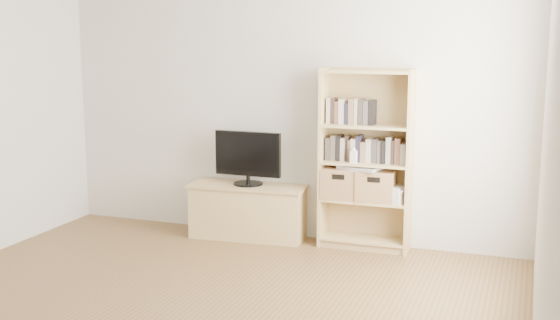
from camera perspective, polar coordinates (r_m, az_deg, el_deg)
The scene contains 12 objects.
back_wall at distance 6.54m, azimuth 0.55°, elevation 4.91°, with size 4.50×0.02×2.60m, color silver.
right_wall at distance 3.69m, azimuth 20.89°, elevation 0.07°, with size 0.02×5.00×2.60m, color silver.
tv_stand at distance 6.65m, azimuth -2.59°, elevation -4.26°, with size 1.06×0.40×0.49m, color tan.
bookshelf at distance 6.25m, azimuth 6.98°, elevation 0.01°, with size 0.81×0.29×1.61m, color tan.
television at distance 6.54m, azimuth -2.63°, elevation 0.14°, with size 0.64×0.05×0.51m, color black.
books_row_mid at distance 6.25m, azimuth 7.03°, elevation 0.87°, with size 0.83×0.16×0.22m, color #3F3733.
books_row_upper at distance 6.25m, azimuth 5.49°, elevation 3.79°, with size 0.35×0.13×0.19m, color #3F3733.
baby_monitor at distance 6.18m, azimuth 6.00°, elevation 0.26°, with size 0.06×0.04×0.11m, color white.
basket_left at distance 6.34m, azimuth 5.03°, elevation -1.84°, with size 0.34×0.28×0.28m, color #9E7C47.
basket_right at distance 6.27m, azimuth 7.80°, elevation -2.04°, with size 0.33×0.27×0.27m, color #9E7C47.
laptop at distance 6.26m, azimuth 6.58°, elevation -0.58°, with size 0.36×0.25×0.03m, color silver.
magazine_stack at distance 6.25m, azimuth 9.39°, elevation -2.85°, with size 0.18×0.25×0.12m, color silver.
Camera 1 is at (2.18, -3.64, 1.91)m, focal length 45.00 mm.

